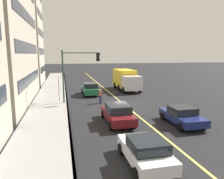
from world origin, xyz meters
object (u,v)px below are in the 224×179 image
object	(u,v)px
car_white	(146,151)
pedestrian_with_backpack	(101,95)
car_green	(90,89)
street_sign_post	(59,87)
car_navy	(182,116)
truck_yellow	(126,79)
traffic_light_mast	(77,67)
car_maroon	(118,113)

from	to	relation	value
car_white	pedestrian_with_backpack	size ratio (longest dim) A/B	2.34
car_green	street_sign_post	world-z (taller)	street_sign_post
pedestrian_with_backpack	car_green	bearing A→B (deg)	5.88
car_navy	street_sign_post	xyz separation A→B (m)	(9.86, 9.34, 1.06)
car_navy	pedestrian_with_backpack	distance (m)	9.74
car_green	car_white	distance (m)	18.61
pedestrian_with_backpack	street_sign_post	world-z (taller)	street_sign_post
car_navy	truck_yellow	world-z (taller)	truck_yellow
car_navy	traffic_light_mast	size ratio (longest dim) A/B	0.71
pedestrian_with_backpack	traffic_light_mast	xyz separation A→B (m)	(0.53, 2.42, 3.04)
car_navy	street_sign_post	world-z (taller)	street_sign_post
car_green	pedestrian_with_backpack	world-z (taller)	pedestrian_with_backpack
car_white	traffic_light_mast	world-z (taller)	traffic_light_mast
car_green	car_white	bearing A→B (deg)	-178.95
car_green	traffic_light_mast	bearing A→B (deg)	157.67
car_green	pedestrian_with_backpack	size ratio (longest dim) A/B	2.61
truck_yellow	street_sign_post	distance (m)	11.73
car_maroon	traffic_light_mast	distance (m)	8.50
car_white	car_green	bearing A→B (deg)	1.05
truck_yellow	traffic_light_mast	xyz separation A→B (m)	(-7.39, 7.73, 2.37)
car_maroon	street_sign_post	world-z (taller)	street_sign_post
car_maroon	car_navy	bearing A→B (deg)	-107.44
car_maroon	truck_yellow	bearing A→B (deg)	-19.29
car_white	truck_yellow	world-z (taller)	truck_yellow
car_maroon	car_white	size ratio (longest dim) A/B	1.18
pedestrian_with_backpack	car_navy	bearing A→B (deg)	-149.93
car_maroon	pedestrian_with_backpack	xyz separation A→B (m)	(6.93, 0.12, 0.18)
car_green	traffic_light_mast	size ratio (longest dim) A/B	0.74
car_green	car_white	size ratio (longest dim) A/B	1.12
traffic_light_mast	car_navy	bearing A→B (deg)	-140.82
car_navy	car_maroon	bearing A→B (deg)	72.56
car_maroon	traffic_light_mast	world-z (taller)	traffic_light_mast
car_green	traffic_light_mast	xyz separation A→B (m)	(-4.60, 1.89, 3.16)
traffic_light_mast	car_maroon	bearing A→B (deg)	-161.22
street_sign_post	car_maroon	bearing A→B (deg)	-151.29
car_maroon	car_green	world-z (taller)	car_green
car_maroon	pedestrian_with_backpack	bearing A→B (deg)	0.96
car_navy	truck_yellow	bearing A→B (deg)	-1.53
car_maroon	car_green	distance (m)	12.07
pedestrian_with_backpack	traffic_light_mast	distance (m)	3.92
car_maroon	traffic_light_mast	bearing A→B (deg)	18.78
street_sign_post	traffic_light_mast	bearing A→B (deg)	-113.97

